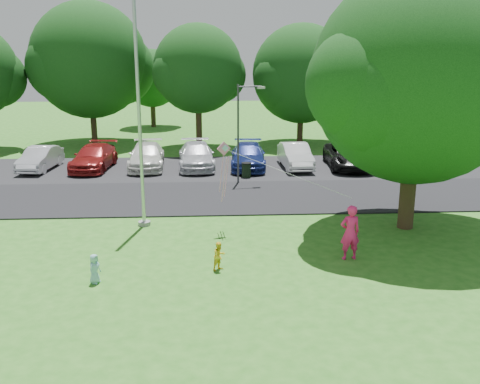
{
  "coord_description": "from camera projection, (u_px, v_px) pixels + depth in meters",
  "views": [
    {
      "loc": [
        -0.78,
        -15.8,
        6.87
      ],
      "look_at": [
        0.33,
        4.0,
        1.6
      ],
      "focal_mm": 40.0,
      "sensor_mm": 36.0,
      "label": 1
    }
  ],
  "objects": [
    {
      "name": "horizon_trees",
      "position": [
        262.0,
        79.0,
        48.86
      ],
      "size": [
        77.46,
        7.2,
        7.02
      ],
      "color": "#332316",
      "rests_on": "ground"
    },
    {
      "name": "park_road",
      "position": [
        227.0,
        197.0,
        25.73
      ],
      "size": [
        60.0,
        6.0,
        0.06
      ],
      "primitive_type": "cube",
      "color": "black",
      "rests_on": "ground"
    },
    {
      "name": "street_lamp",
      "position": [
        242.0,
        125.0,
        27.7
      ],
      "size": [
        1.46,
        0.39,
        5.21
      ],
      "rotation": [
        0.0,
        0.0,
        0.17
      ],
      "color": "#3F3F44",
      "rests_on": "ground"
    },
    {
      "name": "trash_can",
      "position": [
        246.0,
        170.0,
        29.55
      ],
      "size": [
        0.55,
        0.55,
        0.87
      ],
      "rotation": [
        0.0,
        0.0,
        0.37
      ],
      "color": "black",
      "rests_on": "ground"
    },
    {
      "name": "ground",
      "position": [
        237.0,
        273.0,
        17.05
      ],
      "size": [
        120.0,
        120.0,
        0.0
      ],
      "primitive_type": "plane",
      "color": "#2A6B1C",
      "rests_on": "ground"
    },
    {
      "name": "tree_row",
      "position": [
        242.0,
        67.0,
        39.05
      ],
      "size": [
        64.35,
        11.94,
        10.88
      ],
      "color": "#332316",
      "rests_on": "ground"
    },
    {
      "name": "parked_cars",
      "position": [
        231.0,
        156.0,
        31.81
      ],
      "size": [
        23.43,
        5.76,
        1.49
      ],
      "color": "silver",
      "rests_on": "ground"
    },
    {
      "name": "kite",
      "position": [
        227.0,
        161.0,
        20.29
      ],
      "size": [
        4.41,
        3.5,
        2.43
      ],
      "rotation": [
        0.0,
        0.0,
        0.31
      ],
      "color": "pink",
      "rests_on": "ground"
    },
    {
      "name": "child_yellow",
      "position": [
        219.0,
        256.0,
        17.15
      ],
      "size": [
        0.58,
        0.57,
        0.95
      ],
      "primitive_type": "imported",
      "rotation": [
        0.0,
        0.0,
        0.7
      ],
      "color": "yellow",
      "rests_on": "ground"
    },
    {
      "name": "flagpole",
      "position": [
        140.0,
        123.0,
        20.62
      ],
      "size": [
        0.5,
        0.5,
        10.0
      ],
      "color": "#B7BABF",
      "rests_on": "ground"
    },
    {
      "name": "big_tree",
      "position": [
        415.0,
        83.0,
        19.85
      ],
      "size": [
        8.76,
        7.98,
        9.88
      ],
      "rotation": [
        0.0,
        0.0,
        0.11
      ],
      "color": "#332316",
      "rests_on": "ground"
    },
    {
      "name": "woman",
      "position": [
        350.0,
        232.0,
        17.93
      ],
      "size": [
        0.75,
        0.54,
        1.9
      ],
      "primitive_type": "imported",
      "rotation": [
        0.0,
        0.0,
        3.28
      ],
      "color": "#FF2172",
      "rests_on": "ground"
    },
    {
      "name": "parking_strip",
      "position": [
        224.0,
        168.0,
        32.0
      ],
      "size": [
        42.0,
        7.0,
        0.06
      ],
      "primitive_type": "cube",
      "color": "black",
      "rests_on": "ground"
    },
    {
      "name": "child_blue",
      "position": [
        95.0,
        269.0,
        16.19
      ],
      "size": [
        0.45,
        0.53,
        0.92
      ],
      "primitive_type": "imported",
      "rotation": [
        0.0,
        0.0,
        1.17
      ],
      "color": "#87C2CF",
      "rests_on": "ground"
    }
  ]
}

